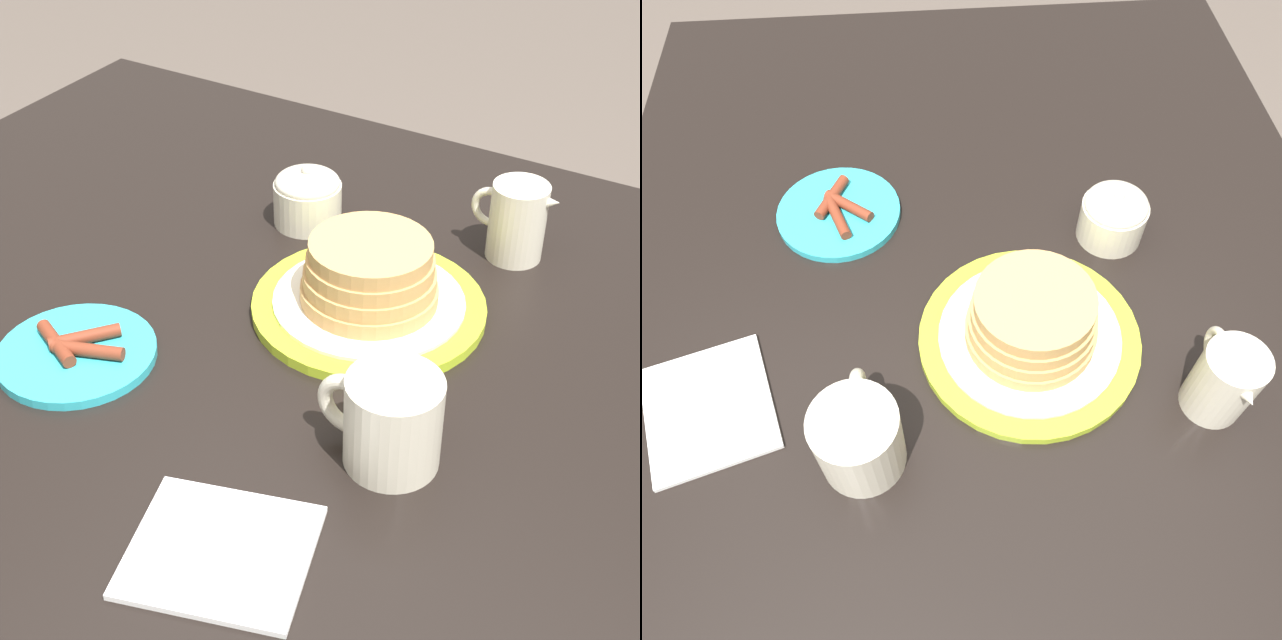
{
  "view_description": "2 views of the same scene",
  "coord_description": "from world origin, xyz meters",
  "views": [
    {
      "loc": [
        -0.37,
        0.7,
        1.39
      ],
      "look_at": [
        0.04,
        0.02,
        0.81
      ],
      "focal_mm": 55.0,
      "sensor_mm": 36.0,
      "label": 1
    },
    {
      "loc": [
        -0.34,
        0.06,
        1.38
      ],
      "look_at": [
        0.04,
        0.02,
        0.81
      ],
      "focal_mm": 35.0,
      "sensor_mm": 36.0,
      "label": 2
    }
  ],
  "objects": [
    {
      "name": "pancake_plate",
      "position": [
        0.02,
        -0.05,
        0.81
      ],
      "size": [
        0.25,
        0.25,
        0.09
      ],
      "color": "#AAC628",
      "rests_on": "dining_table"
    },
    {
      "name": "coffee_mug",
      "position": [
        -0.1,
        0.13,
        0.82
      ],
      "size": [
        0.12,
        0.09,
        0.09
      ],
      "color": "beige",
      "rests_on": "dining_table"
    },
    {
      "name": "dining_table",
      "position": [
        0.0,
        0.0,
        0.66
      ],
      "size": [
        1.41,
        0.93,
        0.78
      ],
      "color": "black",
      "rests_on": "ground_plane"
    },
    {
      "name": "sugar_bowl",
      "position": [
        0.17,
        -0.18,
        0.81
      ],
      "size": [
        0.08,
        0.08,
        0.08
      ],
      "color": "beige",
      "rests_on": "dining_table"
    },
    {
      "name": "side_plate_bacon",
      "position": [
        0.23,
        0.17,
        0.78
      ],
      "size": [
        0.16,
        0.16,
        0.02
      ],
      "color": "#2DADBC",
      "rests_on": "dining_table"
    },
    {
      "name": "napkin",
      "position": [
        -0.04,
        0.3,
        0.78
      ],
      "size": [
        0.17,
        0.16,
        0.01
      ],
      "color": "white",
      "rests_on": "dining_table"
    },
    {
      "name": "ground_plane",
      "position": [
        0.0,
        0.0,
        0.0
      ],
      "size": [
        8.0,
        8.0,
        0.0
      ],
      "primitive_type": "plane",
      "color": "#51473F"
    },
    {
      "name": "creamer_pitcher",
      "position": [
        -0.07,
        -0.23,
        0.82
      ],
      "size": [
        0.1,
        0.06,
        0.1
      ],
      "color": "beige",
      "rests_on": "dining_table"
    }
  ]
}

